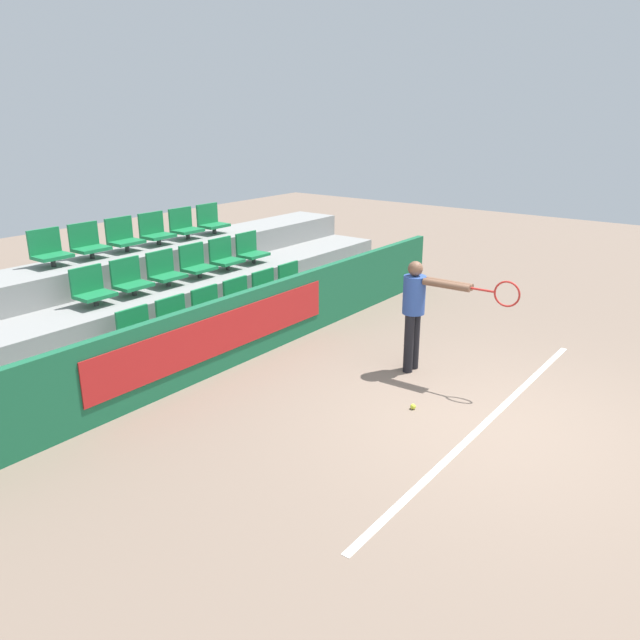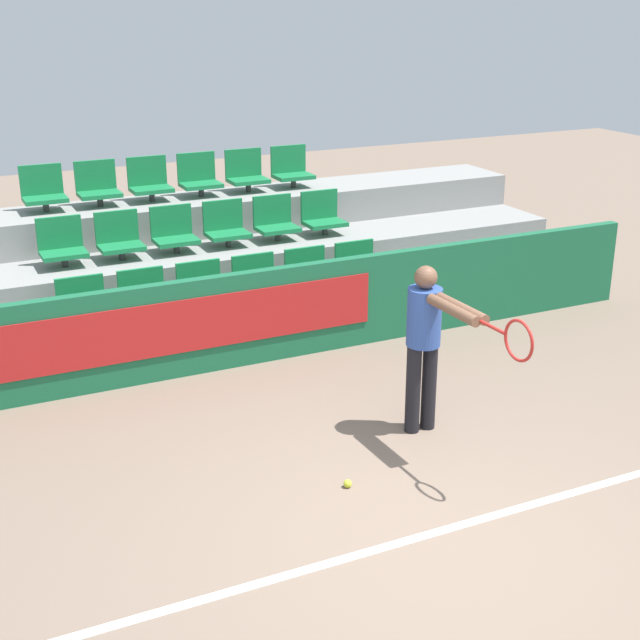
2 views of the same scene
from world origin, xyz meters
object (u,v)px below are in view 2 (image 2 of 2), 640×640
object	(u,v)px
stadium_chair_9	(226,227)
stadium_chair_17	(291,169)
stadium_chair_5	(358,268)
stadium_chair_7	(119,239)
stadium_chair_2	(202,290)
tennis_ball	(348,484)
stadium_chair_6	(62,245)
stadium_chair_10	(275,221)
stadium_chair_1	(144,298)
stadium_chair_3	(256,282)
stadium_chair_0	(83,307)
stadium_chair_13	(98,186)
stadium_chair_11	(322,216)
stadium_chair_14	(149,182)
stadium_chair_12	(43,191)
stadium_chair_8	(174,232)
stadium_chair_16	(246,173)
stadium_chair_15	(199,177)
tennis_player	(429,335)
stadium_chair_4	(308,275)

from	to	relation	value
stadium_chair_9	stadium_chair_17	xyz separation A→B (m)	(1.26, 0.95, 0.41)
stadium_chair_5	stadium_chair_7	xyz separation A→B (m)	(-2.52, 0.95, 0.41)
stadium_chair_2	tennis_ball	bearing A→B (deg)	-88.86
stadium_chair_6	stadium_chair_10	xyz separation A→B (m)	(2.52, 0.00, 0.00)
stadium_chair_1	stadium_chair_3	distance (m)	1.26
stadium_chair_0	stadium_chair_1	xyz separation A→B (m)	(0.63, 0.00, 0.00)
stadium_chair_13	stadium_chair_11	bearing A→B (deg)	-20.56
stadium_chair_9	stadium_chair_11	size ratio (longest dim) A/B	1.00
stadium_chair_14	stadium_chair_11	bearing A→B (deg)	-26.57
stadium_chair_12	stadium_chair_17	distance (m)	3.15
stadium_chair_8	stadium_chair_16	xyz separation A→B (m)	(1.26, 0.95, 0.41)
stadium_chair_7	stadium_chair_16	xyz separation A→B (m)	(1.89, 0.95, 0.41)
stadium_chair_3	stadium_chair_15	xyz separation A→B (m)	(0.00, 1.89, 0.82)
stadium_chair_5	stadium_chair_3	bearing A→B (deg)	180.00
stadium_chair_10	tennis_ball	bearing A→B (deg)	-105.62
stadium_chair_14	stadium_chair_9	bearing A→B (deg)	-56.31
stadium_chair_8	stadium_chair_13	world-z (taller)	stadium_chair_13
stadium_chair_7	tennis_player	xyz separation A→B (m)	(1.73, -3.75, -0.13)
tennis_player	tennis_ball	bearing A→B (deg)	-154.98
stadium_chair_11	stadium_chair_10	bearing A→B (deg)	180.00
stadium_chair_12	stadium_chair_4	bearing A→B (deg)	-36.87
stadium_chair_5	stadium_chair_10	bearing A→B (deg)	123.69
stadium_chair_4	stadium_chair_10	bearing A→B (deg)	90.00
stadium_chair_6	stadium_chair_7	xyz separation A→B (m)	(0.63, 0.00, 0.00)
stadium_chair_10	stadium_chair_9	bearing A→B (deg)	180.00
tennis_ball	stadium_chair_14	bearing A→B (deg)	90.73
tennis_player	stadium_chair_11	bearing A→B (deg)	76.22
stadium_chair_4	stadium_chair_9	size ratio (longest dim) A/B	1.00
stadium_chair_1	stadium_chair_8	world-z (taller)	stadium_chair_8
stadium_chair_7	stadium_chair_16	size ratio (longest dim) A/B	1.00
stadium_chair_7	tennis_ball	world-z (taller)	stadium_chair_7
stadium_chair_14	tennis_ball	xyz separation A→B (m)	(0.07, -5.22, -1.43)
stadium_chair_8	stadium_chair_10	xyz separation A→B (m)	(1.26, 0.00, 0.00)
stadium_chair_3	stadium_chair_13	world-z (taller)	stadium_chair_13
stadium_chair_1	stadium_chair_7	size ratio (longest dim) A/B	1.00
stadium_chair_5	stadium_chair_8	world-z (taller)	stadium_chair_8
stadium_chair_0	stadium_chair_10	world-z (taller)	stadium_chair_10
stadium_chair_0	stadium_chair_6	bearing A→B (deg)	90.00
stadium_chair_8	tennis_ball	world-z (taller)	stadium_chair_8
tennis_player	stadium_chair_13	bearing A→B (deg)	108.36
tennis_player	stadium_chair_5	bearing A→B (deg)	72.36
stadium_chair_17	stadium_chair_13	bearing A→B (deg)	180.00
stadium_chair_17	stadium_chair_15	bearing A→B (deg)	180.00
stadium_chair_8	stadium_chair_11	xyz separation A→B (m)	(1.89, 0.00, 0.00)
stadium_chair_1	stadium_chair_6	bearing A→B (deg)	123.69
stadium_chair_12	stadium_chair_17	bearing A→B (deg)	0.00
stadium_chair_5	stadium_chair_9	size ratio (longest dim) A/B	1.00
tennis_ball	tennis_player	bearing A→B (deg)	26.84
stadium_chair_14	stadium_chair_16	size ratio (longest dim) A/B	1.00
stadium_chair_1	stadium_chair_6	size ratio (longest dim) A/B	1.00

